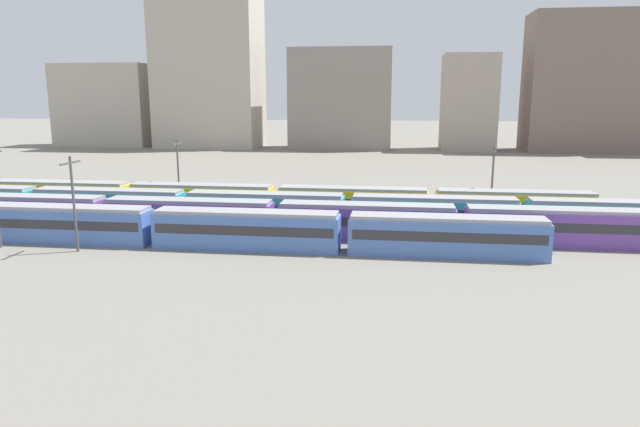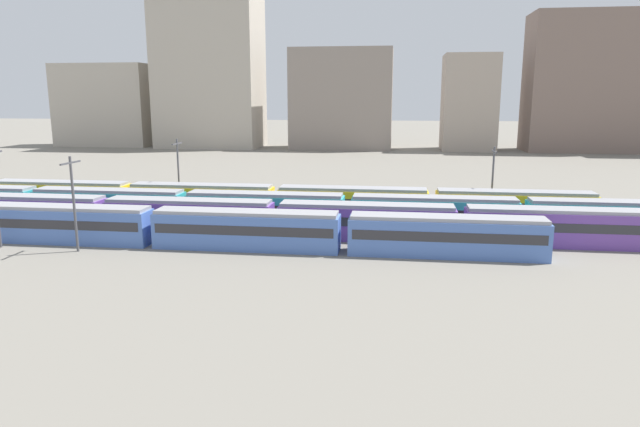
% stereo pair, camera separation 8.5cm
% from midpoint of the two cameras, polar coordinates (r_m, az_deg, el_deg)
% --- Properties ---
extents(ground_plane, '(600.00, 600.00, 0.00)m').
position_cam_midpoint_polar(ground_plane, '(73.29, -26.00, -0.88)').
color(ground_plane, slate).
extents(train_track_0, '(74.70, 3.06, 3.75)m').
position_cam_midpoint_polar(train_track_0, '(58.12, -16.48, -1.26)').
color(train_track_0, '#4C70BC').
rests_on(train_track_0, ground_plane).
extents(train_track_1, '(112.50, 3.06, 3.75)m').
position_cam_midpoint_polar(train_track_1, '(58.56, 13.91, -1.02)').
color(train_track_1, '#6B429E').
rests_on(train_track_1, ground_plane).
extents(train_track_2, '(93.60, 3.06, 3.75)m').
position_cam_midpoint_polar(train_track_2, '(64.96, -5.57, 0.50)').
color(train_track_2, teal).
rests_on(train_track_2, ground_plane).
extents(train_track_3, '(74.70, 3.06, 3.75)m').
position_cam_midpoint_polar(train_track_3, '(69.92, -4.50, 1.31)').
color(train_track_3, yellow).
rests_on(train_track_3, ground_plane).
extents(catenary_pole_0, '(0.24, 3.20, 9.05)m').
position_cam_midpoint_polar(catenary_pole_0, '(57.65, -23.59, 1.34)').
color(catenary_pole_0, '#4C4C51').
rests_on(catenary_pole_0, ground_plane).
extents(catenary_pole_1, '(0.24, 3.20, 9.07)m').
position_cam_midpoint_polar(catenary_pole_1, '(76.48, -14.11, 4.28)').
color(catenary_pole_1, '#4C4C51').
rests_on(catenary_pole_1, ground_plane).
extents(catenary_pole_3, '(0.24, 3.20, 8.55)m').
position_cam_midpoint_polar(catenary_pole_3, '(72.11, 16.93, 3.49)').
color(catenary_pole_3, '#4C4C51').
rests_on(catenary_pole_3, ground_plane).
extents(distant_building_0, '(27.94, 12.55, 23.91)m').
position_cam_midpoint_polar(distant_building_0, '(183.16, -20.85, 10.14)').
color(distant_building_0, '#B2A899').
rests_on(distant_building_0, ground_plane).
extents(distant_building_1, '(28.83, 18.45, 51.86)m').
position_cam_midpoint_polar(distant_building_1, '(170.59, -11.17, 15.31)').
color(distant_building_1, '#B2A899').
rests_on(distant_building_1, ground_plane).
extents(distant_building_2, '(28.02, 15.52, 27.48)m').
position_cam_midpoint_polar(distant_building_2, '(162.23, 2.14, 11.41)').
color(distant_building_2, gray).
rests_on(distant_building_2, ground_plane).
extents(distant_building_3, '(14.14, 14.63, 25.68)m').
position_cam_midpoint_polar(distant_building_3, '(162.61, 14.68, 10.73)').
color(distant_building_3, '#A89989').
rests_on(distant_building_3, ground_plane).
extents(distant_building_4, '(27.47, 15.05, 36.05)m').
position_cam_midpoint_polar(distant_building_4, '(168.44, 24.70, 11.84)').
color(distant_building_4, '#7A665B').
rests_on(distant_building_4, ground_plane).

